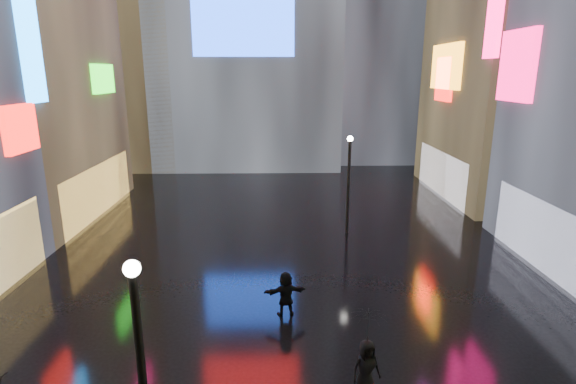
{
  "coord_description": "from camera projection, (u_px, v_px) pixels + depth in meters",
  "views": [
    {
      "loc": [
        -0.25,
        -0.3,
        8.28
      ],
      "look_at": [
        0.0,
        12.0,
        5.0
      ],
      "focal_mm": 28.0,
      "sensor_mm": 36.0,
      "label": 1
    }
  ],
  "objects": [
    {
      "name": "ground",
      "position": [
        285.0,
        249.0,
        21.75
      ],
      "size": [
        140.0,
        140.0,
        0.0
      ],
      "primitive_type": "plane",
      "color": "black",
      "rests_on": "ground"
    },
    {
      "name": "tower_flank_left",
      "position": [
        122.0,
        17.0,
        39.37
      ],
      "size": [
        10.0,
        10.0,
        26.0
      ],
      "primitive_type": "cube",
      "color": "black",
      "rests_on": "ground"
    },
    {
      "name": "lamp_near",
      "position": [
        142.0,
        375.0,
        8.18
      ],
      "size": [
        0.3,
        0.3,
        5.2
      ],
      "color": "black",
      "rests_on": "ground"
    },
    {
      "name": "lamp_far",
      "position": [
        349.0,
        179.0,
        23.2
      ],
      "size": [
        0.3,
        0.3,
        5.2
      ],
      "color": "black",
      "rests_on": "ground"
    },
    {
      "name": "pedestrian_4",
      "position": [
        366.0,
        368.0,
        11.73
      ],
      "size": [
        0.89,
        0.7,
        1.6
      ],
      "primitive_type": "imported",
      "rotation": [
        0.0,
        0.0,
        0.27
      ],
      "color": "black",
      "rests_on": "ground"
    },
    {
      "name": "pedestrian_5",
      "position": [
        286.0,
        294.0,
        15.64
      ],
      "size": [
        1.57,
        0.74,
        1.62
      ],
      "primitive_type": "imported",
      "rotation": [
        0.0,
        0.0,
        3.32
      ],
      "color": "black",
      "rests_on": "ground"
    },
    {
      "name": "umbrella_2",
      "position": [
        368.0,
        327.0,
        11.41
      ],
      "size": [
        1.03,
        1.04,
        0.86
      ],
      "primitive_type": "imported",
      "rotation": [
        0.0,
        0.0,
        6.18
      ],
      "color": "black",
      "rests_on": "pedestrian_4"
    }
  ]
}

